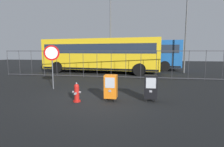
{
  "coord_description": "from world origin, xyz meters",
  "views": [
    {
      "loc": [
        1.67,
        -6.77,
        1.93
      ],
      "look_at": [
        0.3,
        1.2,
        0.9
      ],
      "focal_mm": 28.1,
      "sensor_mm": 36.0,
      "label": 1
    }
  ],
  "objects": [
    {
      "name": "street_light_near_left",
      "position": [
        5.34,
        9.49,
        4.24
      ],
      "size": [
        0.32,
        0.32,
        7.35
      ],
      "color": "#4C4F54",
      "rests_on": "ground_plane"
    },
    {
      "name": "ground_plane",
      "position": [
        0.0,
        0.0,
        0.0
      ],
      "size": [
        60.0,
        60.0,
        0.0
      ],
      "primitive_type": "plane",
      "color": "black"
    },
    {
      "name": "newspaper_box_secondary",
      "position": [
        0.49,
        -0.18,
        0.57
      ],
      "size": [
        0.48,
        0.42,
        1.02
      ],
      "color": "black",
      "rests_on": "ground_plane"
    },
    {
      "name": "stop_sign",
      "position": [
        -2.81,
        1.42,
        1.6
      ],
      "size": [
        0.71,
        0.31,
        2.23
      ],
      "color": "#4C4F54",
      "rests_on": "ground_plane"
    },
    {
      "name": "newspaper_box_primary",
      "position": [
        2.01,
        0.02,
        0.57
      ],
      "size": [
        0.48,
        0.42,
        1.02
      ],
      "color": "black",
      "rests_on": "ground_plane"
    },
    {
      "name": "fire_hydrant",
      "position": [
        -0.77,
        -0.55,
        0.35
      ],
      "size": [
        0.33,
        0.32,
        0.75
      ],
      "color": "red",
      "rests_on": "ground_plane"
    },
    {
      "name": "bus_near",
      "position": [
        -2.04,
        8.68,
        1.71
      ],
      "size": [
        10.71,
        3.66,
        3.0
      ],
      "rotation": [
        0.0,
        0.0,
        -0.11
      ],
      "color": "gold",
      "rests_on": "ground_plane"
    },
    {
      "name": "bus_far",
      "position": [
        0.29,
        12.29,
        1.71
      ],
      "size": [
        10.67,
        3.48,
        3.0
      ],
      "rotation": [
        0.0,
        0.0,
        -0.09
      ],
      "color": "#19519E",
      "rests_on": "ground_plane"
    },
    {
      "name": "street_light_near_right",
      "position": [
        -1.22,
        9.27,
        4.03
      ],
      "size": [
        0.32,
        0.32,
        6.93
      ],
      "color": "#4C4F54",
      "rests_on": "ground_plane"
    },
    {
      "name": "fence_barrier",
      "position": [
        0.0,
        5.68,
        1.02
      ],
      "size": [
        18.03,
        0.04,
        2.0
      ],
      "color": "#2D2D33",
      "rests_on": "ground_plane"
    }
  ]
}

